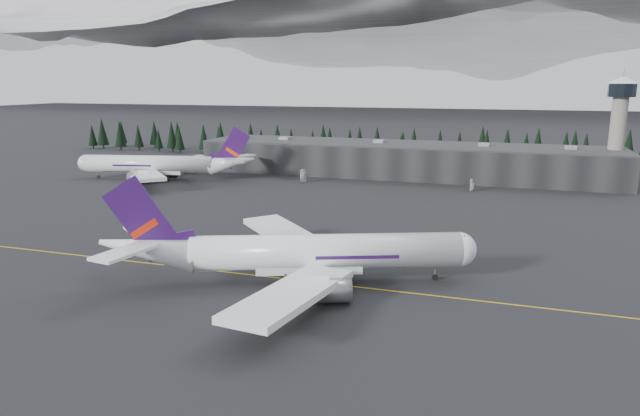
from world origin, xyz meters
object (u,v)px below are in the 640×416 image
(gse_vehicle_b, at_px, (472,189))
(jet_parked, at_px, (164,165))
(gse_vehicle_a, at_px, (303,181))
(terminal, at_px, (403,159))
(control_tower, at_px, (619,119))
(jet_main, at_px, (293,253))

(gse_vehicle_b, bearing_deg, jet_parked, -77.97)
(jet_parked, distance_m, gse_vehicle_a, 53.10)
(terminal, xyz_separation_m, gse_vehicle_b, (28.11, -25.99, -5.56))
(jet_parked, bearing_deg, control_tower, -178.38)
(terminal, relative_size, gse_vehicle_a, 32.21)
(terminal, relative_size, gse_vehicle_b, 37.06)
(terminal, xyz_separation_m, jet_main, (2.54, -128.41, -0.57))
(jet_main, height_order, gse_vehicle_a, jet_main)
(control_tower, bearing_deg, gse_vehicle_b, -148.28)
(terminal, xyz_separation_m, jet_parked, (-83.81, -37.87, -0.60))
(jet_parked, bearing_deg, gse_vehicle_b, 173.25)
(terminal, distance_m, jet_parked, 91.97)
(terminal, distance_m, gse_vehicle_b, 38.68)
(terminal, xyz_separation_m, control_tower, (75.00, 3.00, 17.11))
(jet_main, height_order, jet_parked, jet_main)
(terminal, distance_m, control_tower, 76.98)
(control_tower, relative_size, gse_vehicle_a, 7.59)
(control_tower, relative_size, gse_vehicle_b, 8.73)
(jet_parked, height_order, gse_vehicle_b, jet_parked)
(control_tower, xyz_separation_m, gse_vehicle_a, (-106.96, -30.57, -22.72))
(jet_main, relative_size, gse_vehicle_b, 15.43)
(terminal, height_order, gse_vehicle_b, terminal)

